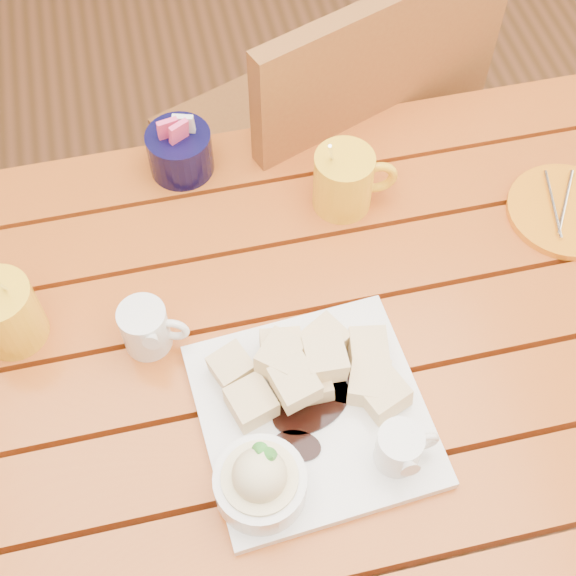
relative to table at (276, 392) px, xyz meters
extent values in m
plane|color=#563318|center=(0.00, 0.00, -0.64)|extent=(5.00, 5.00, 0.00)
cube|color=#9E3814|center=(0.00, -0.23, 0.09)|extent=(1.20, 0.11, 0.03)
cube|color=#9E3814|center=(0.00, -0.11, 0.09)|extent=(1.20, 0.11, 0.03)
cube|color=#9E3814|center=(0.00, 0.00, 0.09)|extent=(1.20, 0.11, 0.03)
cube|color=#9E3814|center=(0.00, 0.11, 0.09)|extent=(1.20, 0.11, 0.03)
cube|color=#9E3814|center=(0.00, 0.23, 0.09)|extent=(1.20, 0.11, 0.03)
cube|color=#9E3814|center=(0.00, 0.34, 0.09)|extent=(1.20, 0.11, 0.03)
cube|color=#9E3814|center=(0.00, 0.36, 0.04)|extent=(1.12, 0.04, 0.08)
cylinder|color=#9E3814|center=(0.55, 0.35, -0.28)|extent=(0.06, 0.06, 0.72)
cube|color=white|center=(0.03, -0.09, 0.12)|extent=(0.29, 0.29, 0.02)
cube|color=gold|center=(0.11, -0.03, 0.14)|extent=(0.05, 0.05, 0.04)
cube|color=gold|center=(0.01, -0.01, 0.14)|extent=(0.05, 0.05, 0.04)
cube|color=gold|center=(-0.04, -0.07, 0.14)|extent=(0.06, 0.06, 0.04)
cube|color=gold|center=(0.05, -0.05, 0.17)|extent=(0.05, 0.05, 0.04)
cube|color=gold|center=(0.03, -0.06, 0.14)|extent=(0.05, 0.05, 0.04)
cube|color=gold|center=(0.06, -0.01, 0.14)|extent=(0.07, 0.07, 0.04)
cube|color=gold|center=(0.11, -0.10, 0.14)|extent=(0.06, 0.06, 0.04)
cube|color=gold|center=(-0.06, -0.02, 0.14)|extent=(0.06, 0.06, 0.04)
cube|color=gold|center=(0.00, -0.04, 0.17)|extent=(0.07, 0.07, 0.04)
cube|color=gold|center=(0.10, -0.08, 0.14)|extent=(0.06, 0.06, 0.04)
cube|color=gold|center=(0.01, -0.07, 0.17)|extent=(0.06, 0.06, 0.04)
cylinder|color=white|center=(-0.05, -0.17, 0.14)|extent=(0.10, 0.10, 0.04)
cylinder|color=#FFEABB|center=(-0.05, -0.17, 0.16)|extent=(0.09, 0.09, 0.03)
sphere|color=#FFEABB|center=(-0.05, -0.17, 0.18)|extent=(0.06, 0.06, 0.06)
cone|color=green|center=(-0.04, -0.17, 0.20)|extent=(0.03, 0.04, 0.03)
cone|color=green|center=(-0.05, -0.16, 0.20)|extent=(0.03, 0.03, 0.02)
cylinder|color=white|center=(0.11, -0.17, 0.15)|extent=(0.05, 0.05, 0.06)
cylinder|color=black|center=(0.11, -0.17, 0.18)|extent=(0.04, 0.04, 0.01)
cone|color=white|center=(0.11, -0.19, 0.17)|extent=(0.02, 0.02, 0.03)
torus|color=white|center=(0.14, -0.17, 0.15)|extent=(0.04, 0.01, 0.04)
cylinder|color=yellow|center=(-0.32, 0.11, 0.16)|extent=(0.09, 0.09, 0.10)
cylinder|color=silver|center=(-0.31, 0.12, 0.19)|extent=(0.01, 0.06, 0.12)
cylinder|color=yellow|center=(0.15, 0.22, 0.15)|extent=(0.08, 0.08, 0.09)
cylinder|color=black|center=(0.15, 0.22, 0.19)|extent=(0.07, 0.07, 0.01)
torus|color=yellow|center=(0.19, 0.22, 0.15)|extent=(0.06, 0.02, 0.06)
cylinder|color=silver|center=(0.13, 0.23, 0.19)|extent=(0.03, 0.05, 0.12)
cylinder|color=white|center=(-0.15, 0.06, 0.14)|extent=(0.06, 0.06, 0.07)
cylinder|color=white|center=(-0.15, 0.06, 0.18)|extent=(0.05, 0.05, 0.01)
cone|color=white|center=(-0.15, 0.03, 0.17)|extent=(0.03, 0.03, 0.03)
torus|color=white|center=(-0.12, 0.06, 0.15)|extent=(0.04, 0.02, 0.04)
cylinder|color=black|center=(-0.07, 0.34, 0.14)|extent=(0.09, 0.09, 0.07)
cube|color=#FF457D|center=(-0.08, 0.34, 0.19)|extent=(0.03, 0.02, 0.04)
cube|color=white|center=(-0.06, 0.34, 0.19)|extent=(0.03, 0.02, 0.04)
cube|color=#FF457D|center=(-0.07, 0.33, 0.19)|extent=(0.03, 0.03, 0.04)
cylinder|color=orange|center=(0.45, 0.13, 0.11)|extent=(0.17, 0.17, 0.01)
cylinder|color=silver|center=(0.43, 0.14, 0.12)|extent=(0.03, 0.12, 0.01)
cylinder|color=silver|center=(0.45, 0.14, 0.12)|extent=(0.07, 0.11, 0.01)
cube|color=brown|center=(0.18, 0.59, -0.18)|extent=(0.58, 0.58, 0.03)
cylinder|color=brown|center=(0.29, 0.84, -0.42)|extent=(0.04, 0.04, 0.45)
cylinder|color=brown|center=(-0.07, 0.70, -0.42)|extent=(0.04, 0.04, 0.45)
cylinder|color=brown|center=(0.43, 0.48, -0.42)|extent=(0.04, 0.04, 0.45)
cylinder|color=brown|center=(0.07, 0.34, -0.42)|extent=(0.04, 0.04, 0.45)
cube|color=brown|center=(0.25, 0.40, 0.08)|extent=(0.43, 0.19, 0.47)
camera|label=1|loc=(-0.09, -0.47, 1.02)|focal=50.00mm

